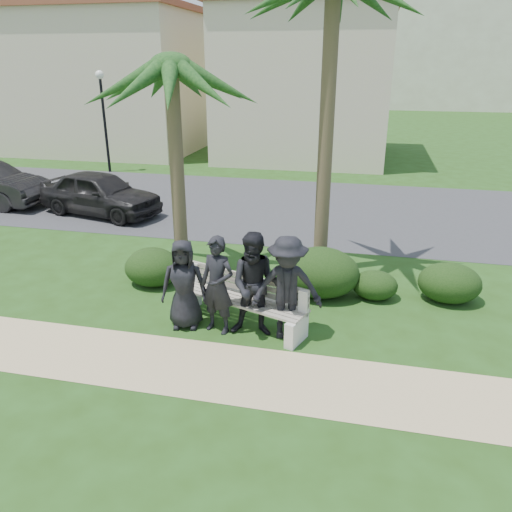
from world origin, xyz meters
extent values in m
plane|color=#213F12|center=(0.00, 0.00, 0.00)|extent=(160.00, 160.00, 0.00)
cube|color=tan|center=(0.00, -1.80, 0.00)|extent=(30.00, 1.60, 0.01)
cube|color=#2D2D30|center=(0.00, 8.00, 0.00)|extent=(160.00, 8.00, 0.01)
cube|color=beige|center=(-12.00, 18.00, 3.50)|extent=(10.00, 8.00, 7.00)
cube|color=brown|center=(-12.00, 18.00, 7.15)|extent=(10.40, 8.40, 0.30)
cube|color=beige|center=(-1.00, 18.00, 3.50)|extent=(8.00, 8.00, 7.00)
cube|color=brown|center=(-1.00, 18.00, 7.15)|extent=(8.40, 8.40, 0.30)
cube|color=beige|center=(14.00, 55.00, 10.00)|extent=(26.00, 18.00, 20.00)
cylinder|color=black|center=(-9.00, 12.00, 2.00)|extent=(0.12, 0.12, 4.00)
sphere|color=white|center=(-9.00, 12.00, 4.11)|extent=(0.36, 0.36, 0.36)
cube|color=gray|center=(0.21, -0.26, 0.48)|extent=(2.64, 1.42, 0.04)
cube|color=gray|center=(0.21, 0.00, 0.75)|extent=(2.45, 0.90, 0.30)
cube|color=beige|center=(-0.99, -0.26, 0.24)|extent=(0.36, 0.62, 0.47)
cube|color=beige|center=(1.42, -0.26, 0.24)|extent=(0.36, 0.62, 0.47)
imported|color=black|center=(-0.75, -0.52, 0.85)|extent=(0.91, 0.68, 1.69)
imported|color=black|center=(-0.11, -0.56, 0.91)|extent=(0.75, 0.59, 1.82)
imported|color=black|center=(0.59, -0.52, 0.96)|extent=(1.00, 0.82, 1.93)
imported|color=black|center=(1.14, -0.49, 0.95)|extent=(1.35, 0.94, 1.90)
ellipsoid|color=black|center=(-2.24, 1.39, 0.37)|extent=(1.15, 0.95, 0.75)
ellipsoid|color=black|center=(-2.12, 1.11, 0.41)|extent=(1.25, 1.03, 0.81)
ellipsoid|color=black|center=(1.55, 1.41, 0.53)|extent=(1.62, 1.34, 1.06)
ellipsoid|color=black|center=(2.68, 1.47, 0.31)|extent=(0.94, 0.77, 0.61)
ellipsoid|color=black|center=(4.17, 1.70, 0.41)|extent=(1.26, 1.04, 0.82)
cylinder|color=brown|center=(-1.82, 2.11, 2.28)|extent=(0.32, 0.32, 4.55)
cylinder|color=brown|center=(1.40, 2.71, 3.10)|extent=(0.32, 0.32, 6.20)
imported|color=black|center=(-5.96, 5.79, 0.70)|extent=(4.36, 2.54, 1.39)
camera|label=1|loc=(2.35, -8.28, 4.63)|focal=35.00mm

